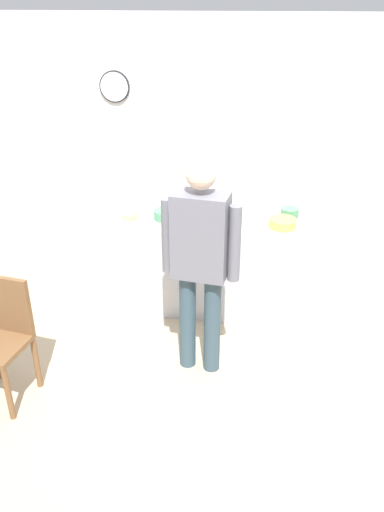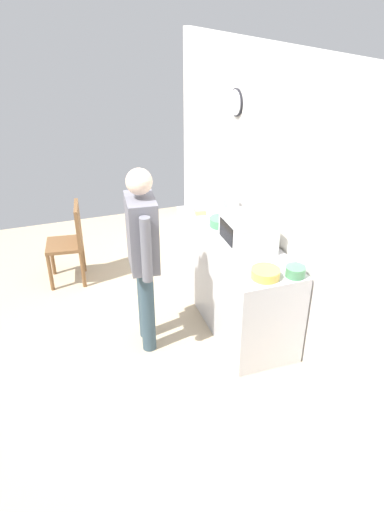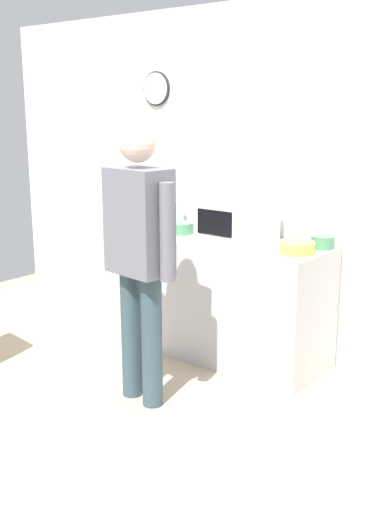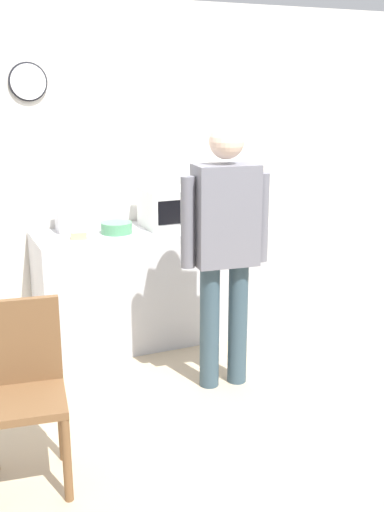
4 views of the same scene
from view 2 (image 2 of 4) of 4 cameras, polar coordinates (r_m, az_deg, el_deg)
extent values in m
plane|color=tan|center=(4.70, -8.87, -10.26)|extent=(6.00, 6.00, 0.00)
cube|color=silver|center=(4.49, 10.35, 7.01)|extent=(5.40, 0.10, 2.60)
cylinder|color=white|center=(5.05, 5.35, 17.98)|extent=(0.25, 0.03, 0.25)
cylinder|color=black|center=(5.05, 5.39, 17.98)|extent=(0.28, 0.02, 0.28)
cube|color=#B7B7BC|center=(4.79, 4.96, -2.57)|extent=(1.81, 0.62, 0.90)
cube|color=silver|center=(4.36, 6.79, 2.90)|extent=(0.50, 0.38, 0.30)
cube|color=black|center=(4.33, 4.14, 2.88)|extent=(0.30, 0.01, 0.18)
cylinder|color=white|center=(5.03, 0.95, 5.04)|extent=(0.26, 0.26, 0.01)
cube|color=tan|center=(5.02, 0.96, 5.38)|extent=(0.13, 0.13, 0.05)
cylinder|color=#4C8E60|center=(4.01, 12.37, -1.84)|extent=(0.17, 0.17, 0.09)
cylinder|color=#4C8E60|center=(4.79, 3.52, 4.14)|extent=(0.24, 0.24, 0.08)
cylinder|color=gold|center=(3.95, 8.86, -2.08)|extent=(0.24, 0.24, 0.08)
cube|color=silver|center=(5.08, 4.27, 6.35)|extent=(0.22, 0.18, 0.20)
cube|color=silver|center=(4.18, 10.48, -0.92)|extent=(0.14, 0.13, 0.01)
cube|color=silver|center=(4.68, 1.66, 3.02)|extent=(0.03, 0.17, 0.01)
cylinder|color=#324754|center=(4.35, -5.38, -6.65)|extent=(0.13, 0.13, 0.85)
cylinder|color=#324754|center=(4.51, -5.73, -5.19)|extent=(0.13, 0.13, 0.85)
cube|color=slate|center=(4.05, -6.06, 2.78)|extent=(0.42, 0.28, 0.64)
cylinder|color=slate|center=(3.84, -5.55, 0.74)|extent=(0.09, 0.09, 0.58)
cylinder|color=slate|center=(4.29, -6.47, 3.84)|extent=(0.09, 0.09, 0.58)
sphere|color=beige|center=(3.87, -6.41, 8.92)|extent=(0.22, 0.22, 0.22)
cylinder|color=brown|center=(5.82, -16.52, -0.17)|extent=(0.04, 0.04, 0.45)
cylinder|color=brown|center=(5.51, -16.74, -1.95)|extent=(0.04, 0.04, 0.45)
cylinder|color=brown|center=(5.79, -13.04, 0.16)|extent=(0.04, 0.04, 0.45)
cylinder|color=brown|center=(5.48, -13.05, -1.61)|extent=(0.04, 0.04, 0.45)
cube|color=brown|center=(5.53, -15.16, 1.33)|extent=(0.45, 0.45, 0.04)
cube|color=brown|center=(5.41, -13.60, 3.80)|extent=(0.40, 0.09, 0.45)
camera|label=1|loc=(3.99, -60.51, 11.44)|focal=35.98mm
camera|label=3|loc=(2.42, -68.57, -19.44)|focal=43.31mm
camera|label=4|loc=(5.95, -45.74, 10.99)|focal=42.73mm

